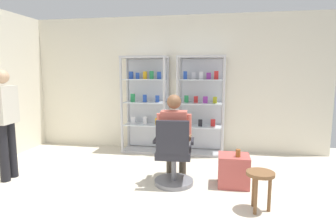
{
  "coord_description": "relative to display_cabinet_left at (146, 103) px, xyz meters",
  "views": [
    {
      "loc": [
        0.87,
        -2.67,
        1.6
      ],
      "look_at": [
        0.14,
        1.43,
        1.0
      ],
      "focal_mm": 29.93,
      "sensor_mm": 36.0,
      "label": 1
    }
  ],
  "objects": [
    {
      "name": "tea_glass",
      "position": [
        1.71,
        -1.62,
        -0.47
      ],
      "size": [
        0.07,
        0.07,
        0.1
      ],
      "primitive_type": "cylinder",
      "color": "brown",
      "rests_on": "storage_crate"
    },
    {
      "name": "display_cabinet_right",
      "position": [
        1.1,
        -0.0,
        0.0
      ],
      "size": [
        0.9,
        0.45,
        1.9
      ],
      "color": "#B7B7BC",
      "rests_on": "ground"
    },
    {
      "name": "office_chair",
      "position": [
        0.83,
        -1.69,
        -0.57
      ],
      "size": [
        0.58,
        0.56,
        0.96
      ],
      "color": "slate",
      "rests_on": "ground"
    },
    {
      "name": "ground_plane",
      "position": [
        0.55,
        -2.76,
        -0.97
      ],
      "size": [
        7.2,
        7.2,
        0.0
      ],
      "primitive_type": "plane",
      "color": "beige"
    },
    {
      "name": "seated_shopkeeper",
      "position": [
        0.82,
        -1.53,
        -0.26
      ],
      "size": [
        0.5,
        0.58,
        1.29
      ],
      "color": "#3F382D",
      "rests_on": "ground"
    },
    {
      "name": "back_wall",
      "position": [
        0.55,
        0.24,
        0.38
      ],
      "size": [
        6.0,
        0.1,
        2.7
      ],
      "primitive_type": "cube",
      "color": "silver",
      "rests_on": "ground"
    },
    {
      "name": "standing_customer",
      "position": [
        -1.64,
        -1.88,
        -0.03
      ],
      "size": [
        0.24,
        0.52,
        1.63
      ],
      "color": "black",
      "rests_on": "ground"
    },
    {
      "name": "storage_crate",
      "position": [
        1.67,
        -1.55,
        -0.75
      ],
      "size": [
        0.43,
        0.39,
        0.44
      ],
      "primitive_type": "cube",
      "color": "#B24C47",
      "rests_on": "ground"
    },
    {
      "name": "display_cabinet_left",
      "position": [
        0.0,
        0.0,
        0.0
      ],
      "size": [
        0.9,
        0.45,
        1.9
      ],
      "color": "#B7B7BC",
      "rests_on": "ground"
    },
    {
      "name": "wooden_stool",
      "position": [
        1.92,
        -2.24,
        -0.6
      ],
      "size": [
        0.32,
        0.32,
        0.47
      ],
      "color": "brown",
      "rests_on": "ground"
    }
  ]
}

